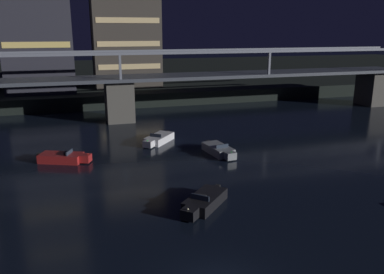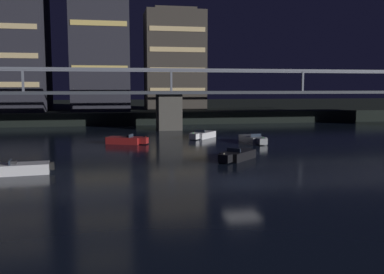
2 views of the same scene
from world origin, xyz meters
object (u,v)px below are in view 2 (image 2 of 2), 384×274
at_px(river_bridge, 169,101).
at_px(speedboat_mid_left, 237,155).
at_px(speedboat_near_right, 126,140).
at_px(speedboat_mid_right, 202,135).
at_px(tower_west_tall, 99,6).
at_px(speedboat_mid_center, 253,139).
at_px(tower_central, 174,60).
at_px(tower_west_low, 10,44).
at_px(speedboat_near_center, 19,169).

relative_size(river_bridge, speedboat_mid_left, 20.23).
relative_size(speedboat_near_right, speedboat_mid_right, 1.10).
bearing_deg(tower_west_tall, speedboat_mid_center, -63.12).
distance_m(tower_west_tall, tower_central, 17.42).
xyz_separation_m(river_bridge, tower_central, (3.75, 19.07, 7.42)).
bearing_deg(speedboat_mid_center, tower_west_low, 133.97).
distance_m(speedboat_near_right, speedboat_mid_right, 10.71).
distance_m(river_bridge, speedboat_mid_center, 20.14).
relative_size(tower_west_low, speedboat_near_center, 4.74).
bearing_deg(tower_west_tall, speedboat_near_center, -95.96).
bearing_deg(speedboat_mid_right, river_bridge, 102.38).
bearing_deg(speedboat_near_center, speedboat_mid_right, 47.27).
xyz_separation_m(tower_central, speedboat_near_right, (-11.03, -35.31, -11.49)).
distance_m(speedboat_mid_left, speedboat_mid_center, 12.47).
bearing_deg(tower_west_low, speedboat_mid_left, -58.28).
distance_m(tower_central, speedboat_near_right, 38.73).
xyz_separation_m(river_bridge, speedboat_mid_right, (2.71, -12.37, -4.06)).
relative_size(tower_central, speedboat_mid_right, 4.31).
xyz_separation_m(tower_west_low, tower_west_tall, (16.05, 0.50, 7.22)).
xyz_separation_m(tower_central, speedboat_mid_left, (-1.47, -48.48, -11.49)).
distance_m(tower_central, speedboat_mid_center, 39.17).
bearing_deg(speedboat_near_right, tower_west_tall, 95.61).
bearing_deg(speedboat_mid_right, speedboat_near_right, -158.84).
relative_size(river_bridge, speedboat_mid_center, 17.12).
xyz_separation_m(speedboat_mid_center, speedboat_mid_right, (-4.96, 5.80, 0.00)).
relative_size(tower_west_tall, speedboat_near_right, 7.80).
height_order(tower_central, speedboat_near_center, tower_central).
height_order(river_bridge, speedboat_mid_right, river_bridge).
xyz_separation_m(speedboat_mid_left, speedboat_mid_right, (0.44, 17.04, 0.00)).
relative_size(tower_west_tall, speedboat_near_center, 7.50).
bearing_deg(tower_west_tall, speedboat_near_right, -84.39).
distance_m(tower_west_low, speedboat_near_right, 41.32).
relative_size(tower_west_tall, speedboat_mid_left, 8.86).
distance_m(river_bridge, speedboat_mid_right, 13.30).
bearing_deg(speedboat_near_center, speedboat_mid_center, 31.33).
distance_m(tower_west_tall, speedboat_near_right, 40.38).
bearing_deg(speedboat_mid_center, speedboat_near_right, 172.62).
distance_m(tower_west_tall, speedboat_near_center, 55.01).
bearing_deg(river_bridge, tower_west_low, 146.83).
distance_m(tower_west_tall, speedboat_mid_center, 45.72).
bearing_deg(speedboat_near_center, river_bridge, 63.95).
distance_m(speedboat_mid_center, speedboat_mid_right, 7.63).
xyz_separation_m(tower_central, speedboat_near_center, (-19.65, -51.59, -11.49)).
bearing_deg(tower_west_low, speedboat_mid_right, -45.40).
relative_size(speedboat_mid_left, speedboat_mid_center, 0.85).
bearing_deg(tower_west_tall, speedboat_mid_right, -66.23).
relative_size(tower_west_tall, tower_central, 1.99).
bearing_deg(tower_west_low, speedboat_mid_center, -46.03).
bearing_deg(speedboat_mid_center, tower_west_tall, 116.88).
bearing_deg(speedboat_mid_left, tower_central, 88.26).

